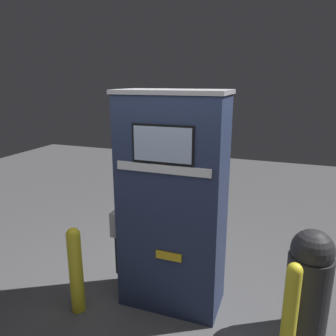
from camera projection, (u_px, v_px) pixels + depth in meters
name	position (u px, v px, depth m)	size (l,w,h in m)	color
ground_plane	(163.00, 315.00, 3.25)	(14.00, 14.00, 0.00)	#4C4C4F
gas_pump	(172.00, 203.00, 3.21)	(1.10, 0.57, 2.18)	#232D4C
safety_bollard	(76.00, 268.00, 3.21)	(0.14, 0.14, 0.91)	yellow
trash_bin	(308.00, 283.00, 2.90)	(0.39, 0.39, 1.03)	#232326
safety_bollard_far	(290.00, 310.00, 2.63)	(0.12, 0.12, 0.90)	yellow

